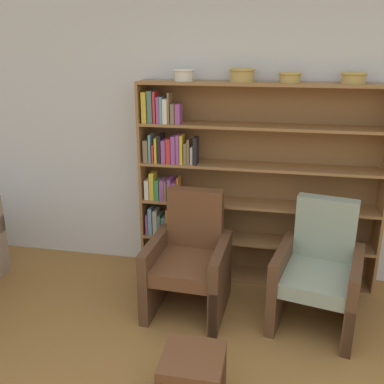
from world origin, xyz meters
TOP-DOWN VIEW (x-y plane):
  - wall_back at (0.00, 2.73)m, footprint 12.00×0.06m
  - bookshelf at (-0.25, 2.56)m, footprint 2.17×0.30m
  - bowl_cream at (-0.71, 2.54)m, footprint 0.18×0.18m
  - bowl_brass at (-0.21, 2.54)m, footprint 0.23×0.23m
  - bowl_slate at (0.19, 2.54)m, footprint 0.20×0.20m
  - bowl_terracotta at (0.69, 2.54)m, footprint 0.21×0.21m
  - armchair_leather at (-0.54, 1.95)m, footprint 0.67×0.71m
  - armchair_cushioned at (0.51, 1.95)m, footprint 0.77×0.80m
  - footstool at (-0.31, 0.89)m, footprint 0.38×0.38m

SIDE VIEW (x-z plane):
  - footstool at x=-0.31m, z-range 0.12..0.48m
  - armchair_leather at x=-0.54m, z-range -0.07..0.92m
  - armchair_cushioned at x=0.51m, z-range -0.07..0.92m
  - bookshelf at x=-0.25m, z-range -0.02..1.84m
  - wall_back at x=0.00m, z-range 0.00..2.75m
  - bowl_slate at x=0.19m, z-range 1.86..1.95m
  - bowl_terracotta at x=0.69m, z-range 1.86..1.95m
  - bowl_cream at x=-0.71m, z-range 1.86..1.96m
  - bowl_brass at x=-0.21m, z-range 1.86..1.97m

